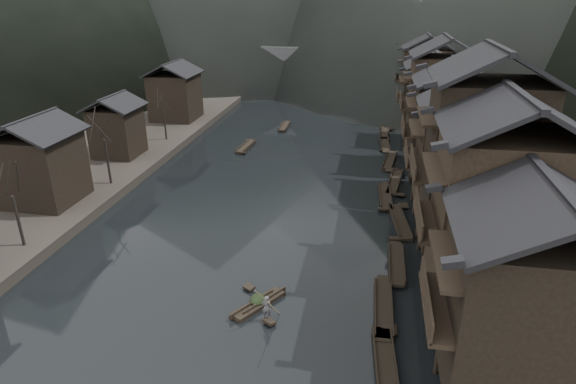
# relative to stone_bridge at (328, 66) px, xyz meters

# --- Properties ---
(water) EXTENTS (300.00, 300.00, 0.00)m
(water) POSITION_rel_stone_bridge_xyz_m (0.00, -72.00, -5.11)
(water) COLOR black
(water) RESTS_ON ground
(right_bank) EXTENTS (40.00, 200.00, 1.80)m
(right_bank) POSITION_rel_stone_bridge_xyz_m (35.00, -32.00, -4.21)
(right_bank) COLOR #2D2823
(right_bank) RESTS_ON ground
(left_bank) EXTENTS (40.00, 200.00, 1.20)m
(left_bank) POSITION_rel_stone_bridge_xyz_m (-35.00, -32.00, -4.51)
(left_bank) COLOR #2D2823
(left_bank) RESTS_ON ground
(stilt_houses) EXTENTS (9.00, 67.60, 16.73)m
(stilt_houses) POSITION_rel_stone_bridge_xyz_m (17.28, -53.40, 3.77)
(stilt_houses) COLOR black
(stilt_houses) RESTS_ON ground
(left_houses) EXTENTS (8.10, 53.20, 8.73)m
(left_houses) POSITION_rel_stone_bridge_xyz_m (-20.50, -51.88, 0.55)
(left_houses) COLOR black
(left_houses) RESTS_ON left_bank
(bare_trees) EXTENTS (3.57, 44.10, 7.15)m
(bare_trees) POSITION_rel_stone_bridge_xyz_m (-17.00, -64.45, 1.03)
(bare_trees) COLOR black
(bare_trees) RESTS_ON left_bank
(moored_sampans) EXTENTS (3.26, 59.85, 0.47)m
(moored_sampans) POSITION_rel_stone_bridge_xyz_m (12.01, -51.35, -4.91)
(moored_sampans) COLOR black
(moored_sampans) RESTS_ON water
(midriver_boats) EXTENTS (4.57, 16.66, 0.45)m
(midriver_boats) POSITION_rel_stone_bridge_xyz_m (-5.25, -34.57, -4.91)
(midriver_boats) COLOR black
(midriver_boats) RESTS_ON water
(stone_bridge) EXTENTS (40.00, 6.00, 9.00)m
(stone_bridge) POSITION_rel_stone_bridge_xyz_m (0.00, 0.00, 0.00)
(stone_bridge) COLOR #4C4C4F
(stone_bridge) RESTS_ON ground
(hero_sampan) EXTENTS (3.20, 4.39, 0.43)m
(hero_sampan) POSITION_rel_stone_bridge_xyz_m (3.01, -73.42, -4.91)
(hero_sampan) COLOR black
(hero_sampan) RESTS_ON water
(cargo_heap) EXTENTS (1.03, 1.35, 0.62)m
(cargo_heap) POSITION_rel_stone_bridge_xyz_m (2.89, -73.24, -4.37)
(cargo_heap) COLOR black
(cargo_heap) RESTS_ON hero_sampan
(boatman) EXTENTS (0.65, 0.45, 1.70)m
(boatman) POSITION_rel_stone_bridge_xyz_m (3.90, -74.81, -3.83)
(boatman) COLOR slate
(boatman) RESTS_ON hero_sampan
(bamboo_pole) EXTENTS (1.34, 2.33, 3.48)m
(bamboo_pole) POSITION_rel_stone_bridge_xyz_m (4.10, -74.81, -1.24)
(bamboo_pole) COLOR #8C7A51
(bamboo_pole) RESTS_ON boatman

